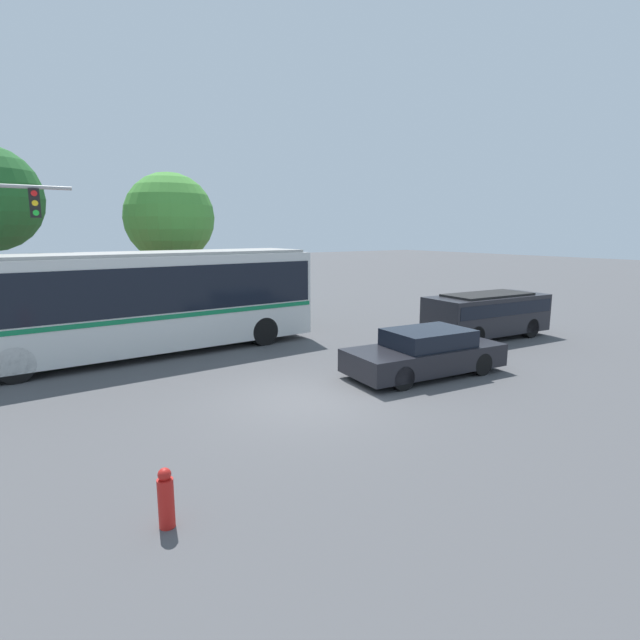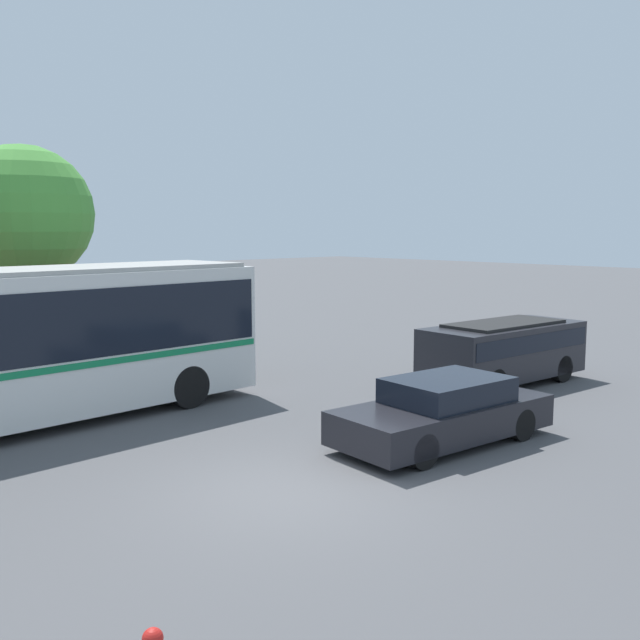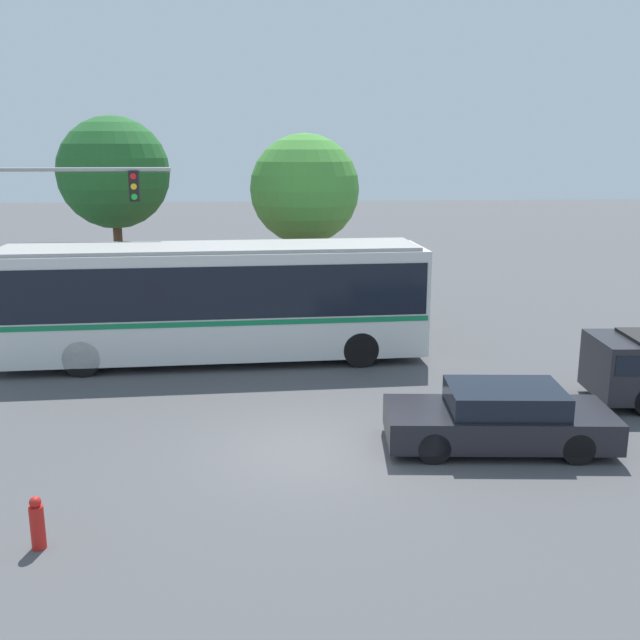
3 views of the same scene
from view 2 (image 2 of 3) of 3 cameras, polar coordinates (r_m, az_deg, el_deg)
The scene contains 4 objects.
ground_plane at distance 11.75m, azimuth -2.61°, elevation -13.45°, with size 140.00×140.00×0.00m, color #4C4C4F.
sedan_foreground at distance 14.26m, azimuth 9.81°, elevation -7.22°, with size 4.71×2.25×1.29m.
suv_left_lane at distance 19.87m, azimuth 14.36°, elevation -2.15°, with size 5.04×2.27×1.69m.
street_tree_centre at distance 21.91m, azimuth -22.47°, elevation 7.75°, with size 3.84×3.84×6.49m.
Camera 2 is at (-7.11, -8.38, 4.15)m, focal length 40.32 mm.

